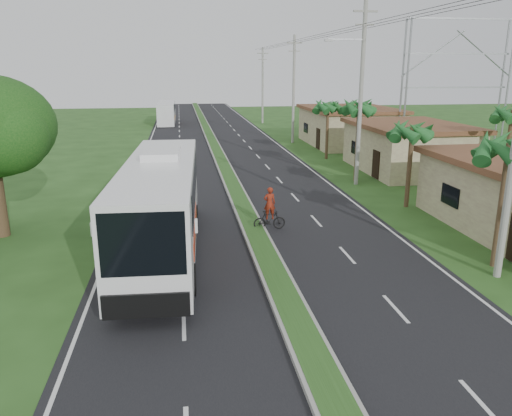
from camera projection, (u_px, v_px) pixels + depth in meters
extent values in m
plane|color=#26491A|center=(293.00, 317.00, 16.12)|extent=(180.00, 180.00, 0.00)
cube|color=black|center=(231.00, 182.00, 35.15)|extent=(14.00, 160.00, 0.02)
cube|color=gray|center=(231.00, 181.00, 35.12)|extent=(1.20, 160.00, 0.17)
cube|color=#26491A|center=(231.00, 179.00, 35.10)|extent=(0.95, 160.00, 0.02)
cube|color=silver|center=(134.00, 185.00, 34.19)|extent=(0.12, 160.00, 0.01)
cube|color=silver|center=(323.00, 179.00, 36.11)|extent=(0.12, 160.00, 0.01)
cube|color=tan|center=(408.00, 149.00, 38.61)|extent=(7.00, 10.00, 3.35)
cube|color=#55361E|center=(410.00, 125.00, 38.11)|extent=(7.60, 10.60, 0.32)
cube|color=tan|center=(349.00, 128.00, 51.92)|extent=(8.00, 11.00, 3.50)
cube|color=#55361E|center=(350.00, 109.00, 51.40)|extent=(8.60, 11.60, 0.32)
cylinder|color=#473321|center=(501.00, 207.00, 19.59)|extent=(0.26, 0.26, 5.00)
cylinder|color=#473321|center=(409.00, 168.00, 28.26)|extent=(0.26, 0.26, 4.60)
cylinder|color=#473321|center=(357.00, 143.00, 34.73)|extent=(0.26, 0.26, 5.40)
cylinder|color=#473321|center=(327.00, 132.00, 43.45)|extent=(0.26, 0.26, 4.80)
cylinder|color=#473321|center=(507.00, 151.00, 32.20)|extent=(0.26, 0.26, 5.20)
sphere|color=#114011|center=(9.00, 136.00, 21.80)|extent=(3.40, 3.40, 3.40)
cylinder|color=gray|center=(361.00, 95.00, 32.84)|extent=(0.28, 0.28, 12.00)
cube|color=gray|center=(366.00, 11.00, 31.43)|extent=(1.60, 0.12, 0.12)
cube|color=gray|center=(365.00, 25.00, 31.65)|extent=(1.20, 0.10, 0.10)
cube|color=gray|center=(346.00, 39.00, 31.72)|extent=(2.40, 0.10, 0.10)
cylinder|color=gray|center=(294.00, 90.00, 52.01)|extent=(0.28, 0.28, 11.00)
cube|color=gray|center=(295.00, 43.00, 50.74)|extent=(1.60, 0.12, 0.12)
cube|color=gray|center=(294.00, 51.00, 50.95)|extent=(1.20, 0.10, 0.10)
cylinder|color=gray|center=(263.00, 86.00, 71.11)|extent=(0.28, 0.28, 10.50)
cube|color=gray|center=(263.00, 53.00, 69.91)|extent=(1.60, 0.12, 0.12)
cube|color=gray|center=(263.00, 59.00, 70.12)|extent=(1.20, 0.10, 0.10)
cylinder|color=gray|center=(406.00, 88.00, 45.01)|extent=(0.18, 0.18, 12.00)
cylinder|color=gray|center=(508.00, 87.00, 46.45)|extent=(0.18, 0.18, 12.00)
cylinder|color=gray|center=(402.00, 88.00, 45.96)|extent=(0.18, 0.18, 12.00)
cylinder|color=gray|center=(501.00, 87.00, 47.40)|extent=(0.18, 0.18, 12.00)
cube|color=gray|center=(455.00, 87.00, 46.20)|extent=(10.00, 0.14, 0.14)
cube|color=gray|center=(459.00, 54.00, 45.39)|extent=(10.00, 0.14, 0.14)
cube|color=gray|center=(462.00, 19.00, 44.58)|extent=(10.00, 0.14, 0.14)
cube|color=white|center=(161.00, 203.00, 20.98)|extent=(3.39, 13.48, 3.51)
cube|color=black|center=(162.00, 182.00, 21.41)|extent=(3.32, 10.81, 1.40)
cube|color=black|center=(143.00, 244.00, 14.49)|extent=(2.51, 0.25, 1.96)
cube|color=#A9280E|center=(160.00, 229.00, 19.89)|extent=(3.10, 5.91, 0.61)
cube|color=orange|center=(163.00, 223.00, 21.57)|extent=(2.98, 3.47, 0.28)
cube|color=white|center=(162.00, 153.00, 21.74)|extent=(1.68, 2.74, 0.31)
cylinder|color=black|center=(118.00, 283.00, 17.26)|extent=(0.41, 1.17, 1.16)
cylinder|color=black|center=(191.00, 280.00, 17.51)|extent=(0.41, 1.17, 1.16)
cylinder|color=black|center=(143.00, 218.00, 24.72)|extent=(0.41, 1.17, 1.16)
cylinder|color=black|center=(194.00, 216.00, 24.97)|extent=(0.41, 1.17, 1.16)
cube|color=white|center=(167.00, 113.00, 70.81)|extent=(2.41, 10.43, 2.89)
cube|color=black|center=(166.00, 106.00, 71.00)|extent=(2.42, 7.72, 0.98)
cube|color=orange|center=(167.00, 117.00, 70.10)|extent=(2.38, 5.01, 0.32)
cylinder|color=black|center=(158.00, 124.00, 66.89)|extent=(0.28, 0.87, 0.87)
cylinder|color=black|center=(173.00, 124.00, 67.15)|extent=(0.28, 0.87, 0.87)
cylinder|color=black|center=(161.00, 118.00, 74.66)|extent=(0.28, 0.87, 0.87)
cylinder|color=black|center=(175.00, 118.00, 74.92)|extent=(0.28, 0.87, 0.87)
imported|color=black|center=(269.00, 220.00, 24.67)|extent=(1.61, 0.48, 0.96)
imported|color=maroon|center=(270.00, 203.00, 24.44)|extent=(0.60, 0.40, 1.62)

